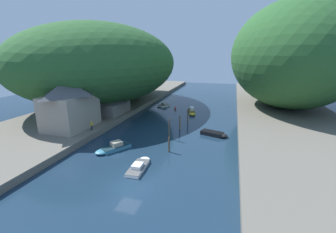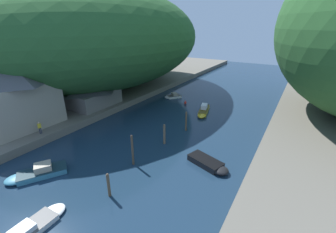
{
  "view_description": "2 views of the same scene",
  "coord_description": "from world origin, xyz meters",
  "views": [
    {
      "loc": [
        10.54,
        -19.99,
        14.41
      ],
      "look_at": [
        -1.63,
        22.08,
        2.1
      ],
      "focal_mm": 24.0,
      "sensor_mm": 36.0,
      "label": 1
    },
    {
      "loc": [
        14.95,
        -0.98,
        14.59
      ],
      "look_at": [
        0.49,
        22.93,
        3.06
      ],
      "focal_mm": 24.0,
      "sensor_mm": 36.0,
      "label": 2
    }
  ],
  "objects": [
    {
      "name": "person_on_quay",
      "position": [
        -13.39,
        13.16,
        2.06
      ],
      "size": [
        0.27,
        0.41,
        1.69
      ],
      "rotation": [
        0.0,
        0.0,
        1.44
      ],
      "color": "#282D3D",
      "rests_on": "left_bank"
    },
    {
      "name": "waterfront_building",
      "position": [
        -17.77,
        13.41,
        5.73
      ],
      "size": [
        7.13,
        9.97,
        9.0
      ],
      "color": "gray",
      "rests_on": "left_bank"
    },
    {
      "name": "boat_navy_launch",
      "position": [
        -8.01,
        38.88,
        0.31
      ],
      "size": [
        3.53,
        3.91,
        0.99
      ],
      "rotation": [
        0.0,
        0.0,
        2.51
      ],
      "color": "silver",
      "rests_on": "water_surface"
    },
    {
      "name": "channel_buoy_near",
      "position": [
        -3.76,
        36.52,
        0.31
      ],
      "size": [
        0.53,
        0.53,
        0.8
      ],
      "color": "red",
      "rests_on": "water_surface"
    },
    {
      "name": "boat_moored_right",
      "position": [
        -0.42,
        4.45,
        0.27
      ],
      "size": [
        1.99,
        5.65,
        0.85
      ],
      "rotation": [
        0.0,
        0.0,
        0.05
      ],
      "color": "white",
      "rests_on": "water_surface"
    },
    {
      "name": "mooring_post_middle",
      "position": [
        0.6,
        15.22,
        1.85
      ],
      "size": [
        0.24,
        0.24,
        3.69
      ],
      "color": "#4C3D2D",
      "rests_on": "water_surface"
    },
    {
      "name": "right_bank",
      "position": [
        23.11,
        30.0,
        0.54
      ],
      "size": [
        22.0,
        120.0,
        1.08
      ],
      "color": "#666056",
      "rests_on": "ground"
    },
    {
      "name": "left_bank",
      "position": [
        -23.11,
        30.0,
        0.54
      ],
      "size": [
        22.0,
        120.0,
        1.08
      ],
      "color": "#666056",
      "rests_on": "ground"
    },
    {
      "name": "mooring_post_farthest",
      "position": [
        1.7,
        26.03,
        1.5
      ],
      "size": [
        0.27,
        0.27,
        2.99
      ],
      "color": "brown",
      "rests_on": "water_surface"
    },
    {
      "name": "boathouse_shed",
      "position": [
        -16.39,
        24.81,
        3.06
      ],
      "size": [
        6.81,
        9.03,
        3.84
      ],
      "color": "slate",
      "rests_on": "left_bank"
    },
    {
      "name": "boat_open_rowboat",
      "position": [
        1.21,
        33.81,
        0.44
      ],
      "size": [
        2.82,
        6.17,
        1.41
      ],
      "rotation": [
        0.0,
        0.0,
        3.39
      ],
      "color": "gold",
      "rests_on": "water_surface"
    },
    {
      "name": "hillside_right",
      "position": [
        24.21,
        43.76,
        14.02
      ],
      "size": [
        29.48,
        41.27,
        25.89
      ],
      "color": "#285628",
      "rests_on": "right_bank"
    },
    {
      "name": "boat_red_skiff",
      "position": [
        8.11,
        19.2,
        0.34
      ],
      "size": [
        5.25,
        3.21,
        0.69
      ],
      "rotation": [
        0.0,
        0.0,
        4.4
      ],
      "color": "black",
      "rests_on": "water_surface"
    },
    {
      "name": "boat_cabin_cruiser",
      "position": [
        -6.54,
        8.34,
        0.4
      ],
      "size": [
        4.59,
        5.88,
        1.27
      ],
      "rotation": [
        0.0,
        0.0,
        2.6
      ],
      "color": "teal",
      "rests_on": "water_surface"
    },
    {
      "name": "mooring_post_second",
      "position": [
        1.97,
        10.17,
        1.24
      ],
      "size": [
        0.27,
        0.27,
        2.47
      ],
      "color": "brown",
      "rests_on": "water_surface"
    },
    {
      "name": "mooring_post_fourth",
      "position": [
        1.08,
        21.02,
        1.4
      ],
      "size": [
        0.31,
        0.31,
        2.79
      ],
      "color": "brown",
      "rests_on": "water_surface"
    },
    {
      "name": "hillside_left",
      "position": [
        -24.21,
        35.35,
        11.7
      ],
      "size": [
        38.05,
        53.28,
        21.25
      ],
      "color": "#285628",
      "rests_on": "left_bank"
    },
    {
      "name": "water_surface",
      "position": [
        0.0,
        30.0,
        0.0
      ],
      "size": [
        130.0,
        130.0,
        0.0
      ],
      "primitive_type": "plane",
      "color": "#192D42",
      "rests_on": "ground"
    }
  ]
}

